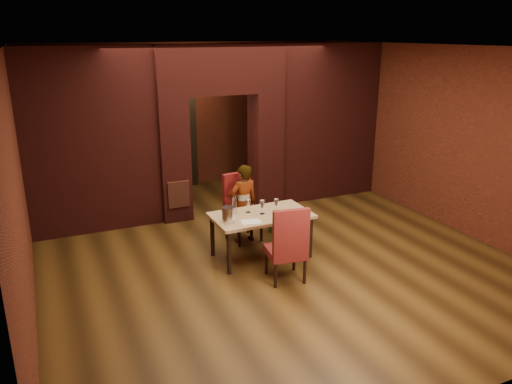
# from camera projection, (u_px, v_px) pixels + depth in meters

# --- Properties ---
(floor) EXTENTS (8.00, 8.00, 0.00)m
(floor) POSITION_uv_depth(u_px,v_px,m) (264.00, 248.00, 8.23)
(floor) COLOR #492F12
(floor) RESTS_ON ground
(ceiling) EXTENTS (7.00, 8.00, 0.04)m
(ceiling) POSITION_uv_depth(u_px,v_px,m) (266.00, 47.00, 7.25)
(ceiling) COLOR silver
(ceiling) RESTS_ON ground
(wall_back) EXTENTS (7.00, 0.04, 3.20)m
(wall_back) POSITION_uv_depth(u_px,v_px,m) (190.00, 116.00, 11.22)
(wall_back) COLOR maroon
(wall_back) RESTS_ON ground
(wall_front) EXTENTS (7.00, 0.04, 3.20)m
(wall_front) POSITION_uv_depth(u_px,v_px,m) (463.00, 253.00, 4.27)
(wall_front) COLOR maroon
(wall_front) RESTS_ON ground
(wall_left) EXTENTS (0.04, 8.00, 3.20)m
(wall_left) POSITION_uv_depth(u_px,v_px,m) (18.00, 180.00, 6.38)
(wall_left) COLOR maroon
(wall_left) RESTS_ON ground
(wall_right) EXTENTS (0.04, 8.00, 3.20)m
(wall_right) POSITION_uv_depth(u_px,v_px,m) (438.00, 135.00, 9.10)
(wall_right) COLOR maroon
(wall_right) RESTS_ON ground
(pillar_left) EXTENTS (0.55, 0.55, 2.30)m
(pillar_left) POSITION_uv_depth(u_px,v_px,m) (173.00, 159.00, 9.25)
(pillar_left) COLOR maroon
(pillar_left) RESTS_ON ground
(pillar_right) EXTENTS (0.55, 0.55, 2.30)m
(pillar_right) POSITION_uv_depth(u_px,v_px,m) (265.00, 150.00, 9.99)
(pillar_right) COLOR maroon
(pillar_right) RESTS_ON ground
(lintel) EXTENTS (2.45, 0.55, 0.90)m
(lintel) POSITION_uv_depth(u_px,v_px,m) (219.00, 69.00, 9.13)
(lintel) COLOR maroon
(lintel) RESTS_ON ground
(wing_wall_left) EXTENTS (2.28, 0.35, 3.20)m
(wing_wall_left) POSITION_uv_depth(u_px,v_px,m) (91.00, 142.00, 8.56)
(wing_wall_left) COLOR maroon
(wing_wall_left) RESTS_ON ground
(wing_wall_right) EXTENTS (2.28, 0.35, 3.20)m
(wing_wall_right) POSITION_uv_depth(u_px,v_px,m) (327.00, 123.00, 10.40)
(wing_wall_right) COLOR maroon
(wing_wall_right) RESTS_ON ground
(vent_panel) EXTENTS (0.40, 0.03, 0.50)m
(vent_panel) POSITION_uv_depth(u_px,v_px,m) (179.00, 194.00, 9.18)
(vent_panel) COLOR #9A432C
(vent_panel) RESTS_ON ground
(rear_door) EXTENTS (0.90, 0.08, 2.10)m
(rear_door) POSITION_uv_depth(u_px,v_px,m) (174.00, 142.00, 11.18)
(rear_door) COLOR black
(rear_door) RESTS_ON ground
(rear_door_frame) EXTENTS (1.02, 0.04, 2.22)m
(rear_door_frame) POSITION_uv_depth(u_px,v_px,m) (175.00, 142.00, 11.14)
(rear_door_frame) COLOR black
(rear_door_frame) RESTS_ON ground
(dining_table) EXTENTS (1.53, 0.87, 0.72)m
(dining_table) POSITION_uv_depth(u_px,v_px,m) (261.00, 235.00, 7.83)
(dining_table) COLOR tan
(dining_table) RESTS_ON ground
(chair_far) EXTENTS (0.59, 0.59, 1.14)m
(chair_far) POSITION_uv_depth(u_px,v_px,m) (244.00, 208.00, 8.40)
(chair_far) COLOR maroon
(chair_far) RESTS_ON ground
(chair_near) EXTENTS (0.58, 0.58, 1.13)m
(chair_near) POSITION_uv_depth(u_px,v_px,m) (286.00, 242.00, 7.05)
(chair_near) COLOR maroon
(chair_near) RESTS_ON ground
(person_seated) EXTENTS (0.52, 0.37, 1.34)m
(person_seated) POSITION_uv_depth(u_px,v_px,m) (244.00, 204.00, 8.31)
(person_seated) COLOR silver
(person_seated) RESTS_ON ground
(wine_glass_a) EXTENTS (0.09, 0.09, 0.21)m
(wine_glass_a) POSITION_uv_depth(u_px,v_px,m) (248.00, 206.00, 7.76)
(wine_glass_a) COLOR white
(wine_glass_a) RESTS_ON dining_table
(wine_glass_b) EXTENTS (0.09, 0.09, 0.22)m
(wine_glass_b) POSITION_uv_depth(u_px,v_px,m) (262.00, 207.00, 7.69)
(wine_glass_b) COLOR white
(wine_glass_b) RESTS_ON dining_table
(wine_glass_c) EXTENTS (0.08, 0.08, 0.20)m
(wine_glass_c) POSITION_uv_depth(u_px,v_px,m) (276.00, 205.00, 7.83)
(wine_glass_c) COLOR white
(wine_glass_c) RESTS_ON dining_table
(tasting_sheet) EXTENTS (0.32, 0.26, 0.00)m
(tasting_sheet) POSITION_uv_depth(u_px,v_px,m) (251.00, 222.00, 7.40)
(tasting_sheet) COLOR silver
(tasting_sheet) RESTS_ON dining_table
(wine_bucket) EXTENTS (0.20, 0.20, 0.24)m
(wine_bucket) POSITION_uv_depth(u_px,v_px,m) (228.00, 215.00, 7.35)
(wine_bucket) COLOR silver
(wine_bucket) RESTS_ON dining_table
(water_bottle) EXTENTS (0.07, 0.07, 0.29)m
(water_bottle) POSITION_uv_depth(u_px,v_px,m) (235.00, 205.00, 7.69)
(water_bottle) COLOR silver
(water_bottle) RESTS_ON dining_table
(potted_plant) EXTENTS (0.56, 0.55, 0.47)m
(potted_plant) POSITION_uv_depth(u_px,v_px,m) (274.00, 218.00, 8.88)
(potted_plant) COLOR #335D24
(potted_plant) RESTS_ON ground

